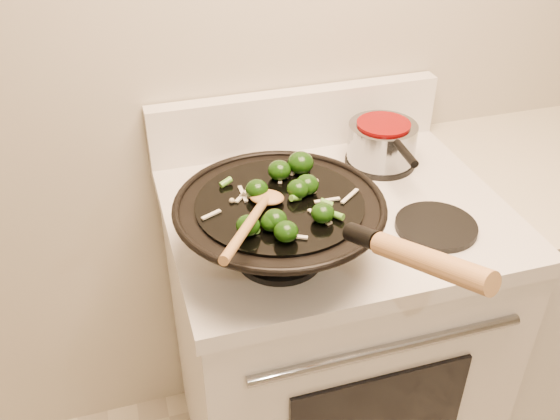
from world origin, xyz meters
name	(u,v)px	position (x,y,z in m)	size (l,w,h in m)	color
stove	(327,340)	(-0.24, 1.17, 0.47)	(0.78, 0.67, 1.08)	white
wok	(281,226)	(-0.41, 1.01, 1.00)	(0.42, 0.68, 0.28)	black
stirfry	(290,193)	(-0.40, 1.02, 1.08)	(0.32, 0.27, 0.05)	black
wooden_spoon	(256,213)	(-0.48, 0.96, 1.09)	(0.19, 0.29, 0.08)	#AB7643
saucepan	(382,141)	(-0.06, 1.32, 0.98)	(0.17, 0.28, 0.10)	gray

